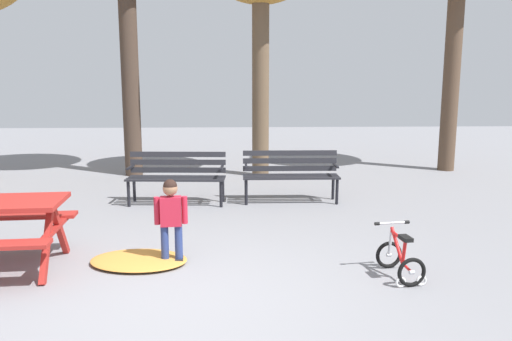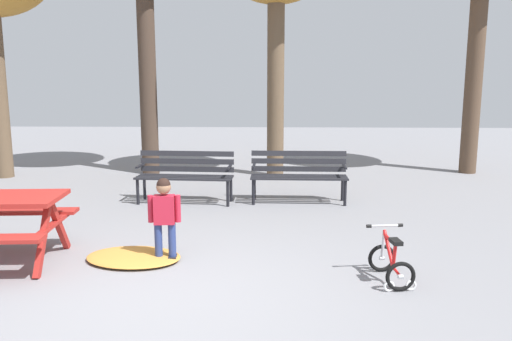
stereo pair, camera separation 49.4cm
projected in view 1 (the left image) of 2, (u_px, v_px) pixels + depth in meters
ground at (172, 301)px, 4.70m from camera, size 36.00×36.00×0.00m
park_bench_far_left at (177, 173)px, 8.38m from camera, size 1.63×0.56×0.85m
park_bench_left at (290, 171)px, 8.54m from camera, size 1.61×0.48×0.85m
child_standing at (171, 215)px, 5.57m from camera, size 0.36×0.18×0.96m
kids_bicycle at (400, 259)px, 5.24m from camera, size 0.43×0.60×0.54m
leaf_pile at (139, 260)px, 5.67m from camera, size 1.18×0.89×0.07m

